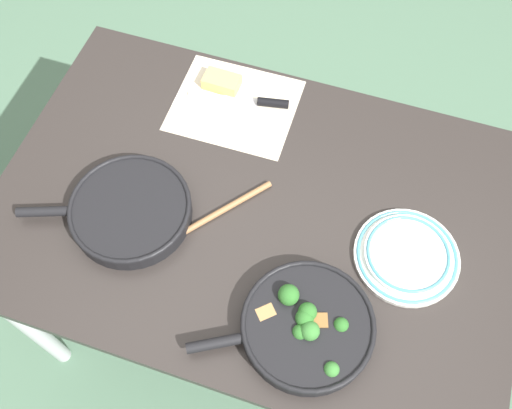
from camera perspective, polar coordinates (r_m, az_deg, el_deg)
name	(u,v)px	position (r m, az deg, el deg)	size (l,w,h in m)	color
ground_plane	(256,308)	(2.10, 0.00, -10.28)	(14.00, 14.00, 0.00)	#51755B
dining_table_red	(256,224)	(1.47, 0.00, -1.94)	(1.29, 0.87, 0.77)	#2D2826
skillet_broccoli	(306,326)	(1.26, 5.03, -11.97)	(0.38, 0.29, 0.08)	black
skillet_eggs	(130,210)	(1.40, -12.50, -0.56)	(0.40, 0.29, 0.05)	black
wooden_spoon	(197,225)	(1.37, -5.92, -2.02)	(0.23, 0.28, 0.02)	#996B42
parchment_sheet	(235,105)	(1.57, -2.15, 9.89)	(0.33, 0.28, 0.00)	beige
grater_knife	(253,102)	(1.57, -0.33, 10.26)	(0.28, 0.08, 0.02)	silver
cheese_block	(222,82)	(1.60, -3.44, 12.12)	(0.10, 0.06, 0.04)	#EACC66
dinner_plate_stack	(407,255)	(1.37, 14.87, -4.93)	(0.25, 0.25, 0.03)	silver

